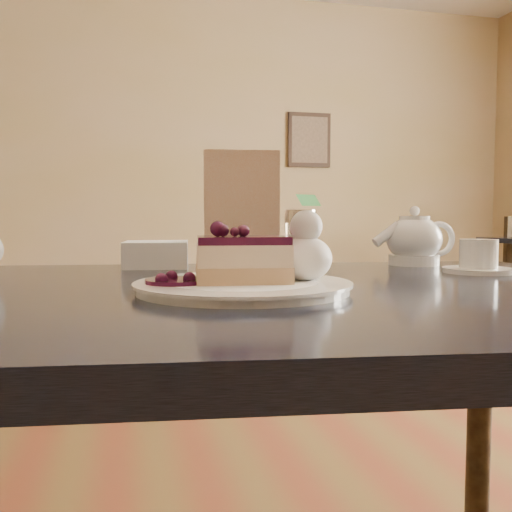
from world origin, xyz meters
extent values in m
cube|color=tan|center=(0.00, 5.00, 1.50)|extent=(8.00, 0.02, 3.00)
cube|color=black|center=(1.80, 4.97, 1.60)|extent=(0.45, 0.03, 0.55)
cube|color=black|center=(0.04, 0.10, 0.71)|extent=(1.24, 0.91, 0.04)
cylinder|color=#352815|center=(0.60, 0.36, 0.34)|extent=(0.05, 0.05, 0.69)
cylinder|color=white|center=(0.04, 0.05, 0.73)|extent=(0.26, 0.26, 0.01)
cube|color=#E4AE7F|center=(0.04, 0.05, 0.75)|extent=(0.13, 0.10, 0.02)
cube|color=beige|center=(0.04, 0.05, 0.77)|extent=(0.12, 0.09, 0.03)
cube|color=#430D2C|center=(0.04, 0.05, 0.79)|extent=(0.12, 0.09, 0.01)
ellipsoid|color=white|center=(0.12, 0.05, 0.77)|extent=(0.07, 0.07, 0.06)
cylinder|color=#430D2C|center=(-0.05, 0.05, 0.74)|extent=(0.08, 0.08, 0.01)
cylinder|color=white|center=(0.47, 0.20, 0.73)|extent=(0.12, 0.12, 0.01)
cylinder|color=white|center=(0.47, 0.20, 0.76)|extent=(0.06, 0.06, 0.05)
ellipsoid|color=white|center=(0.44, 0.36, 0.77)|extent=(0.11, 0.11, 0.09)
cylinder|color=white|center=(0.44, 0.36, 0.82)|extent=(0.06, 0.06, 0.01)
cylinder|color=white|center=(0.37, 0.36, 0.77)|extent=(0.06, 0.02, 0.05)
cube|color=beige|center=(0.10, 0.37, 0.83)|extent=(0.14, 0.05, 0.21)
cylinder|color=white|center=(0.21, 0.34, 0.77)|extent=(0.05, 0.05, 0.08)
cylinder|color=silver|center=(0.21, 0.34, 0.82)|extent=(0.06, 0.06, 0.02)
cube|color=white|center=(-0.05, 0.43, 0.75)|extent=(0.13, 0.13, 0.05)
cylinder|color=#352815|center=(2.62, 3.15, 0.31)|extent=(0.04, 0.04, 0.63)
camera|label=1|loc=(-0.11, -0.64, 0.82)|focal=40.00mm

